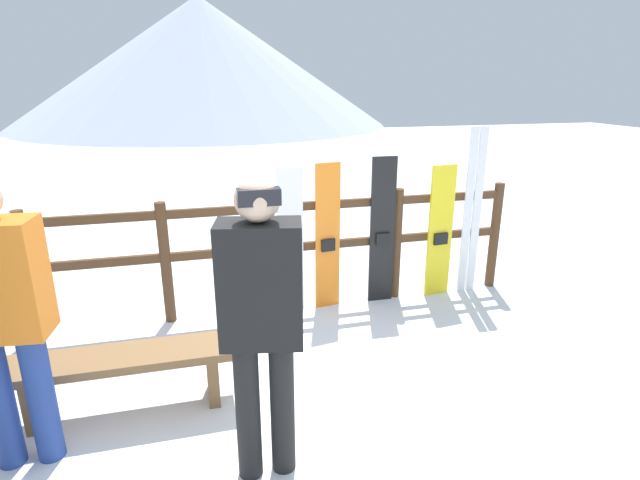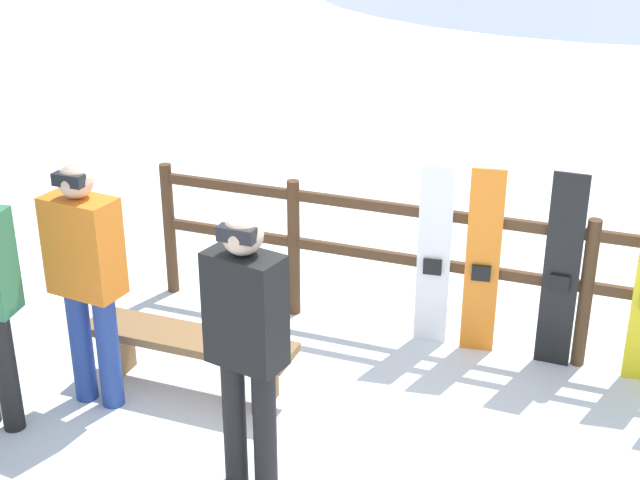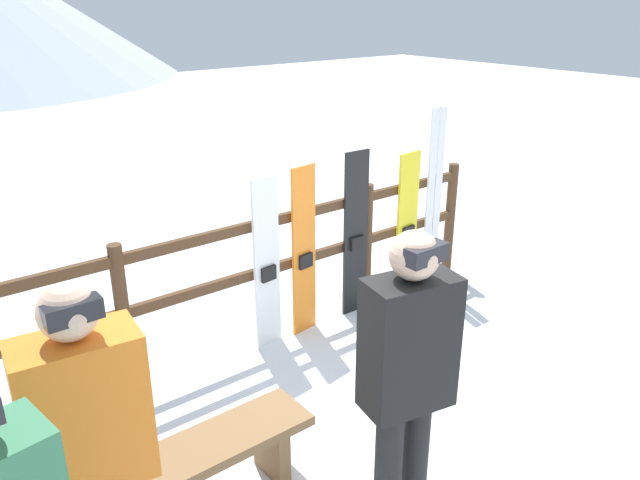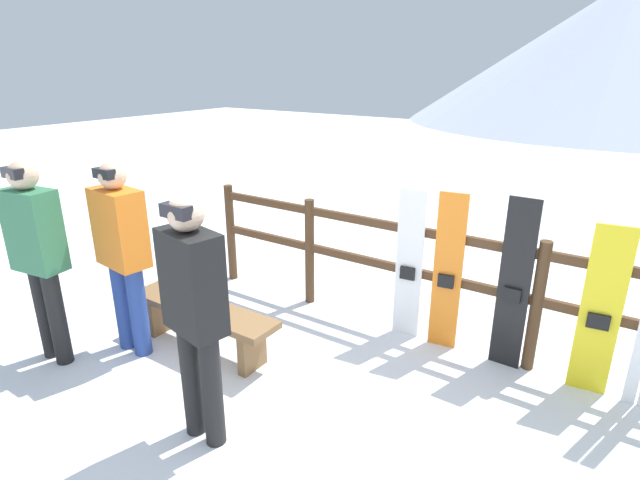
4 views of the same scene
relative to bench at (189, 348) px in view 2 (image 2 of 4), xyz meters
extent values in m
plane|color=white|center=(1.39, -0.44, -0.33)|extent=(40.00, 40.00, 0.00)
cylinder|color=#4C331E|center=(-0.90, 1.34, 0.25)|extent=(0.10, 0.10, 1.16)
cylinder|color=#4C331E|center=(0.25, 1.34, 0.25)|extent=(0.10, 0.10, 1.16)
cylinder|color=#4C331E|center=(1.39, 1.34, 0.25)|extent=(0.10, 0.10, 1.16)
cylinder|color=#4C331E|center=(2.54, 1.34, 0.25)|extent=(0.10, 0.10, 1.16)
cube|color=#4C331E|center=(1.39, 1.34, 0.31)|extent=(4.58, 0.05, 0.08)
cube|color=#4C331E|center=(1.39, 1.34, 0.71)|extent=(4.58, 0.05, 0.08)
cube|color=brown|center=(0.00, 0.00, 0.07)|extent=(1.54, 0.36, 0.06)
cube|color=brown|center=(-0.58, 0.00, -0.14)|extent=(0.08, 0.29, 0.38)
cube|color=brown|center=(0.58, 0.00, -0.14)|extent=(0.08, 0.29, 0.38)
cylinder|color=black|center=(0.75, -0.81, 0.09)|extent=(0.14, 0.14, 0.85)
cylinder|color=black|center=(0.95, -0.81, 0.09)|extent=(0.14, 0.14, 0.85)
cube|color=black|center=(0.85, -0.81, 0.86)|extent=(0.47, 0.32, 0.67)
sphere|color=#D8B293|center=(0.85, -0.81, 1.31)|extent=(0.23, 0.23, 0.23)
cube|color=black|center=(0.85, -0.88, 1.34)|extent=(0.21, 0.08, 0.08)
cylinder|color=navy|center=(-0.63, -0.36, 0.09)|extent=(0.15, 0.15, 0.84)
cylinder|color=navy|center=(-0.41, -0.36, 0.09)|extent=(0.15, 0.15, 0.84)
cube|color=orange|center=(-0.52, -0.36, 0.84)|extent=(0.51, 0.32, 0.67)
sphere|color=#D8B293|center=(-0.52, -0.36, 1.29)|extent=(0.23, 0.23, 0.23)
cube|color=black|center=(-0.52, -0.43, 1.32)|extent=(0.21, 0.08, 0.08)
cylinder|color=black|center=(-0.87, -0.84, 0.10)|extent=(0.14, 0.14, 0.86)
cube|color=white|center=(1.41, 1.28, 0.39)|extent=(0.25, 0.05, 1.44)
cube|color=black|center=(1.41, 1.25, 0.31)|extent=(0.14, 0.05, 0.12)
cube|color=orange|center=(1.78, 1.28, 0.40)|extent=(0.25, 0.06, 1.46)
cube|color=black|center=(1.78, 1.25, 0.33)|extent=(0.14, 0.05, 0.12)
cube|color=black|center=(2.35, 1.28, 0.42)|extent=(0.26, 0.03, 1.50)
cube|color=black|center=(2.35, 1.25, 0.34)|extent=(0.14, 0.03, 0.12)
camera|label=1|loc=(0.55, -3.20, 1.87)|focal=28.00mm
camera|label=2|loc=(2.79, -4.74, 3.15)|focal=50.00mm
camera|label=3|loc=(-1.05, -2.55, 2.39)|focal=35.00mm
camera|label=4|loc=(3.11, -2.73, 2.15)|focal=28.00mm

